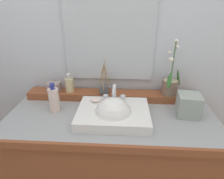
{
  "coord_description": "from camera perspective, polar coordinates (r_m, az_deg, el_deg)",
  "views": [
    {
      "loc": [
        0.07,
        -0.99,
        1.49
      ],
      "look_at": [
        0.01,
        -0.01,
        1.02
      ],
      "focal_mm": 30.36,
      "sensor_mm": 36.0,
      "label": 1
    }
  ],
  "objects": [
    {
      "name": "reed_diffuser",
      "position": [
        1.31,
        -2.32,
        0.28
      ],
      "size": [
        0.1,
        0.11,
        0.25
      ],
      "color": "#4D4D4D",
      "rests_on": "back_ledge"
    },
    {
      "name": "mirror",
      "position": [
        1.29,
        -0.86,
        16.89
      ],
      "size": [
        0.6,
        0.02,
        0.64
      ],
      "primitive_type": "cube",
      "color": "silver"
    },
    {
      "name": "vanity_cabinet",
      "position": [
        1.45,
        -0.23,
        -21.68
      ],
      "size": [
        1.28,
        0.57,
        0.85
      ],
      "color": "brown",
      "rests_on": "ground"
    },
    {
      "name": "sink_basin",
      "position": [
        1.13,
        0.36,
        -7.62
      ],
      "size": [
        0.42,
        0.32,
        0.26
      ],
      "color": "white",
      "rests_on": "vanity_cabinet"
    },
    {
      "name": "back_ledge",
      "position": [
        1.35,
        0.32,
        -1.8
      ],
      "size": [
        1.21,
        0.12,
        0.05
      ],
      "primitive_type": "cube",
      "color": "brown",
      "rests_on": "vanity_cabinet"
    },
    {
      "name": "trinket_box",
      "position": [
        1.41,
        -17.03,
        0.78
      ],
      "size": [
        0.09,
        0.08,
        0.06
      ],
      "primitive_type": "cube",
      "rotation": [
        0.0,
        0.0,
        -0.08
      ],
      "color": "gray",
      "rests_on": "back_ledge"
    },
    {
      "name": "wall_back",
      "position": [
        1.39,
        0.82,
        19.84
      ],
      "size": [
        3.21,
        0.2,
        2.71
      ],
      "primitive_type": "cube",
      "color": "silver",
      "rests_on": "ground"
    },
    {
      "name": "tissue_box",
      "position": [
        1.23,
        22.04,
        -4.36
      ],
      "size": [
        0.14,
        0.14,
        0.14
      ],
      "primitive_type": "cube",
      "rotation": [
        0.0,
        0.0,
        -0.11
      ],
      "color": "#929D94",
      "rests_on": "vanity_cabinet"
    },
    {
      "name": "lotion_bottle",
      "position": [
        1.23,
        -17.04,
        -2.87
      ],
      "size": [
        0.06,
        0.07,
        0.19
      ],
      "color": "beige",
      "rests_on": "vanity_cabinet"
    },
    {
      "name": "potted_plant",
      "position": [
        1.34,
        17.13,
        1.54
      ],
      "size": [
        0.12,
        0.12,
        0.37
      ],
      "color": "#745D4A",
      "rests_on": "back_ledge"
    },
    {
      "name": "soap_bar",
      "position": [
        1.2,
        -4.91,
        -3.14
      ],
      "size": [
        0.07,
        0.04,
        0.02
      ],
      "primitive_type": "ellipsoid",
      "color": "beige",
      "rests_on": "sink_basin"
    },
    {
      "name": "soap_dispenser",
      "position": [
        1.36,
        -12.7,
        1.52
      ],
      "size": [
        0.06,
        0.06,
        0.14
      ],
      "color": "#D1C18A",
      "rests_on": "back_ledge"
    }
  ]
}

